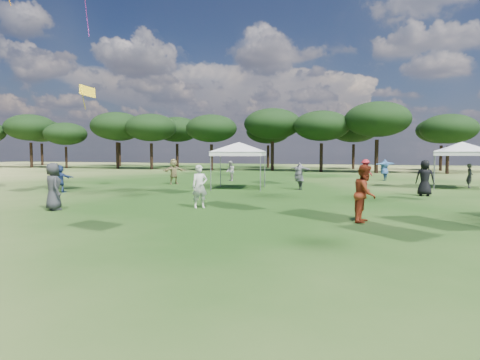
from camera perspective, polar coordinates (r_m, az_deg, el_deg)
The scene contains 4 objects.
tree_line at distance 48.48m, azimuth 17.73°, elevation 7.59°, with size 108.78×17.63×7.77m.
tent_left at distance 25.06m, azimuth -0.13°, elevation 5.13°, with size 6.32×6.32×3.22m.
tent_right at distance 28.67m, azimuth 29.05°, elevation 4.52°, with size 6.43×6.43×3.23m.
festival_crowd at distance 23.22m, azimuth 11.49°, elevation 0.41°, with size 29.52×22.12×1.93m.
Camera 1 is at (1.20, -0.96, 2.38)m, focal length 30.00 mm.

